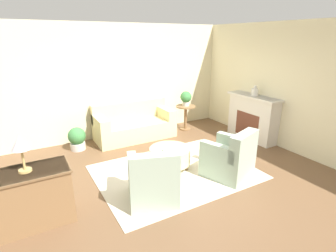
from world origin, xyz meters
name	(u,v)px	position (x,y,z in m)	size (l,w,h in m)	color
ground_plane	(175,172)	(0.00, 0.00, 0.00)	(16.00, 16.00, 0.00)	brown
wall_back	(123,81)	(0.00, 2.59, 1.40)	(9.06, 0.12, 2.80)	beige
wall_right	(283,87)	(2.84, 0.00, 1.40)	(0.12, 9.57, 2.80)	beige
rug	(175,172)	(0.00, 0.00, 0.01)	(2.90, 2.19, 0.01)	beige
couch	(134,125)	(0.05, 2.11, 0.33)	(1.98, 0.86, 0.90)	beige
armchair_left	(153,181)	(-0.79, -0.62, 0.36)	(0.94, 0.97, 0.90)	#9EB29E
armchair_right	(230,159)	(0.79, -0.62, 0.36)	(0.94, 0.97, 0.90)	#9EB29E
ottoman_table	(170,155)	(-0.01, 0.19, 0.28)	(0.80, 0.80, 0.42)	beige
side_table	(186,113)	(1.53, 1.98, 0.46)	(0.53, 0.53, 0.68)	olive
fireplace	(253,116)	(2.60, 0.57, 0.58)	(0.44, 1.43, 1.11)	silver
dresser	(31,197)	(-2.46, -0.26, 0.42)	(1.07, 0.58, 0.80)	olive
vase_mantel_near	(255,92)	(2.58, 0.57, 1.21)	(0.16, 0.16, 0.24)	silver
potted_plant_on_side_table	(186,98)	(1.53, 1.98, 0.90)	(0.30, 0.30, 0.40)	beige
potted_plant_floor	(77,138)	(-1.39, 2.04, 0.27)	(0.39, 0.39, 0.53)	beige
table_lamp	(20,145)	(-2.46, -0.26, 1.17)	(0.22, 0.22, 0.50)	tan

